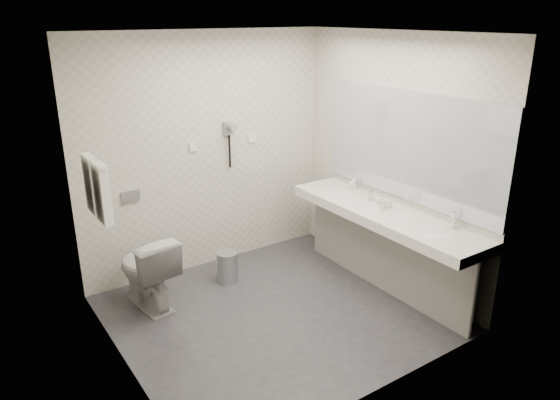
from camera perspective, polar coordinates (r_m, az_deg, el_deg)
floor at (r=4.98m, az=-0.47°, el=-12.27°), size 2.80×2.80×0.00m
ceiling at (r=4.22m, az=-0.57°, el=17.83°), size 2.80×2.80×0.00m
wall_back at (r=5.53m, az=-8.04°, el=5.00°), size 2.80×0.00×2.80m
wall_front at (r=3.51m, az=11.38°, el=-4.04°), size 2.80×0.00×2.80m
wall_left at (r=3.90m, az=-17.92°, el=-2.19°), size 0.00×2.60×2.60m
wall_right at (r=5.32m, az=12.17°, el=4.14°), size 0.00×2.60×2.60m
vanity_counter at (r=5.14m, az=11.27°, el=-1.65°), size 0.55×2.20×0.10m
vanity_panel at (r=5.32m, az=11.15°, el=-5.85°), size 0.03×2.15×0.75m
vanity_post_near at (r=4.77m, az=20.36°, el=-10.01°), size 0.06×0.06×0.75m
vanity_post_far at (r=6.04m, az=4.41°, el=-2.33°), size 0.06×0.06×0.75m
mirror at (r=5.13m, az=13.82°, el=5.75°), size 0.02×2.20×1.05m
basin_near at (r=4.73m, az=16.85°, el=-3.60°), size 0.40×0.31×0.05m
basin_far at (r=5.57m, az=6.58°, el=0.70°), size 0.40×0.31×0.05m
faucet_near at (r=4.84m, az=18.43°, el=-2.07°), size 0.04×0.04×0.15m
faucet_far at (r=5.66m, az=8.12°, el=1.92°), size 0.04×0.04×0.15m
soap_bottle_a at (r=5.18m, az=11.81°, el=-0.30°), size 0.06×0.06×0.10m
soap_bottle_b at (r=5.29m, az=10.80°, el=0.17°), size 0.11×0.11×0.10m
soap_bottle_c at (r=5.10m, az=11.22°, el=-0.42°), size 0.05×0.05×0.13m
glass_left at (r=5.37m, az=9.94°, el=0.51°), size 0.06×0.06×0.10m
toilet at (r=5.09m, az=-14.43°, el=-7.49°), size 0.49×0.77×0.73m
flush_plate at (r=5.30m, az=-16.04°, el=0.36°), size 0.18×0.02×0.12m
pedal_bin at (r=5.48m, az=-5.77°, el=-7.34°), size 0.26×0.26×0.31m
bin_lid at (r=5.41m, az=-5.83°, el=-5.80°), size 0.22×0.22×0.02m
towel_rail at (r=4.32m, az=-19.86°, el=3.94°), size 0.02×0.62×0.02m
towel_near at (r=4.26m, az=-18.90°, el=0.71°), size 0.07×0.24×0.48m
towel_far at (r=4.52m, az=-19.89°, el=1.66°), size 0.07×0.24×0.48m
dryer_cradle at (r=5.56m, az=-5.70°, el=7.82°), size 0.10×0.04×0.14m
dryer_barrel at (r=5.49m, az=-5.35°, el=8.01°), size 0.08×0.14×0.08m
dryer_cord at (r=5.60m, az=-5.54°, el=5.30°), size 0.02×0.02×0.35m
switch_plate_a at (r=5.43m, az=-9.45°, el=5.75°), size 0.09×0.02×0.09m
switch_plate_b at (r=5.75m, az=-3.10°, el=6.77°), size 0.09×0.02×0.09m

